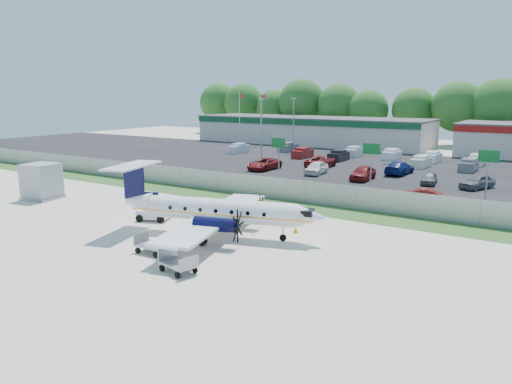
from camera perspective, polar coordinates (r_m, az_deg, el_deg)
The scene contains 31 objects.
ground at distance 34.73m, azimuth -5.46°, elevation -5.35°, with size 170.00×170.00×0.00m, color beige.
grass_verge at distance 44.40m, azimuth 4.25°, elevation -1.63°, with size 170.00×4.00×0.02m, color #2D561E.
access_road at distance 50.50m, azimuth 8.11°, elevation -0.13°, with size 170.00×8.00×0.02m, color black.
parking_lot at distance 69.84m, azimuth 15.49°, elevation 2.74°, with size 170.00×32.00×0.02m, color black.
perimeter_fence at distance 45.91m, azimuth 5.48°, elevation 0.05°, with size 120.00×0.06×1.99m.
building_west at distance 98.95m, azimuth 6.20°, elevation 7.02°, with size 46.40×12.40×5.24m.
sign_left at distance 57.07m, azimuth 2.60°, elevation 4.95°, with size 1.80×0.26×5.00m.
sign_mid at distance 52.36m, azimuth 13.03°, elevation 4.09°, with size 1.80×0.26×5.00m.
sign_right at distance 49.69m, azimuth 25.01°, elevation 2.95°, with size 1.80×0.26×5.00m.
flagpole_west at distance 98.95m, azimuth -1.87°, elevation 8.82°, with size 1.06×0.12×10.00m.
flagpole_east at distance 96.17m, azimuth 0.60°, elevation 8.76°, with size 1.06×0.12×10.00m.
light_pole_nw at distance 76.01m, azimuth 0.62°, elevation 7.77°, with size 0.90×0.35×9.09m.
light_pole_sw at distance 84.59m, azimuth 4.31°, elevation 8.10°, with size 0.90×0.35×9.09m.
tree_line at distance 102.54m, azimuth 21.40°, elevation 4.98°, with size 112.00×6.00×14.00m, color #225819, non-canonical shape.
aircraft at distance 35.07m, azimuth -4.46°, elevation -2.07°, with size 15.55×15.18×4.75m.
pushback_tug at distance 40.18m, azimuth -11.51°, elevation -2.31°, with size 2.80×2.48×1.30m.
baggage_cart_near at distance 32.12m, azimuth -11.66°, elevation -5.94°, with size 2.20×1.36×1.14m.
baggage_cart_far at distance 28.56m, azimuth -8.89°, elevation -8.06°, with size 2.38×1.74×1.13m.
service_container at distance 51.42m, azimuth -23.30°, elevation 1.01°, with size 3.45×3.45×3.34m.
cone_nose at distance 36.03m, azimuth 4.56°, elevation -4.35°, with size 0.34×0.34×0.48m.
cone_starboard_wing at distance 43.26m, azimuth -4.96°, elevation -1.64°, with size 0.40×0.40×0.56m.
road_car_west at distance 57.89m, azimuth -7.35°, elevation 1.34°, with size 1.35×3.88×1.28m, color maroon.
road_car_mid at distance 48.14m, azimuth 18.15°, elevation -1.16°, with size 1.40×4.02×1.32m, color maroon.
parked_car_a at distance 65.19m, azimuth 0.93°, elevation 2.55°, with size 2.58×5.58×1.55m, color maroon.
parked_car_b at distance 62.04m, azimuth 6.88°, elevation 2.02°, with size 1.88×4.69×1.60m, color silver.
parked_car_c at distance 58.87m, azimuth 12.09°, elevation 1.35°, with size 1.98×4.92×1.67m, color maroon.
parked_car_d at distance 58.10m, azimuth 19.12°, elevation 0.84°, with size 1.58×3.92×1.34m, color #595B5E.
parked_car_e at distance 57.17m, azimuth 23.90°, elevation 0.33°, with size 1.82×4.52×1.54m, color #595B5E.
parked_car_f at distance 67.88m, azimuth 7.41°, elevation 2.81°, with size 2.73×5.92×1.65m, color maroon.
parked_car_g at distance 64.02m, azimuth 16.00°, elevation 1.95°, with size 2.28×5.61×1.63m, color navy.
far_parking_rows at distance 74.57m, azimuth 16.68°, elevation 3.19°, with size 56.00×10.00×1.60m, color gray, non-canonical shape.
Camera 1 is at (20.90, -25.89, 9.93)m, focal length 35.00 mm.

